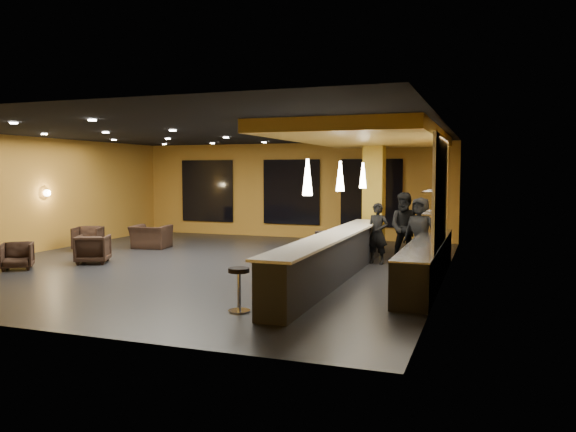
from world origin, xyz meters
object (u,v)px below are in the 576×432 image
(column, at_px, (374,195))
(bar_counter, at_px, (334,258))
(armchair_c, at_px, (88,239))
(bar_stool_2, at_px, (290,262))
(armchair_b, at_px, (93,249))
(bar_stool_3, at_px, (303,258))
(pendant_1, at_px, (340,176))
(staff_b, at_px, (406,228))
(prep_counter, at_px, (427,262))
(staff_c, at_px, (420,231))
(staff_a, at_px, (377,233))
(bar_stool_4, at_px, (320,249))
(armchair_a, at_px, (17,256))
(pendant_2, at_px, (363,175))
(bar_stool_6, at_px, (339,241))
(armchair_d, at_px, (151,237))
(pendant_0, at_px, (307,177))
(bar_stool_1, at_px, (261,275))
(bar_stool_0, at_px, (239,284))
(bar_stool_5, at_px, (323,243))

(column, bearing_deg, bar_counter, -90.00)
(armchair_c, bearing_deg, bar_stool_2, -43.38)
(armchair_b, distance_m, bar_stool_2, 6.14)
(column, distance_m, bar_stool_3, 4.94)
(pendant_1, bearing_deg, armchair_c, 169.91)
(staff_b, bearing_deg, prep_counter, -69.29)
(bar_counter, xyz_separation_m, staff_c, (1.60, 2.73, 0.39))
(pendant_1, bearing_deg, column, 90.00)
(bar_stool_3, bearing_deg, bar_stool_2, -88.30)
(staff_a, height_order, bar_stool_2, staff_a)
(bar_stool_3, bearing_deg, bar_stool_4, 88.78)
(armchair_a, bearing_deg, armchair_b, 14.00)
(pendant_2, xyz_separation_m, armchair_c, (-8.45, -1.00, -1.97))
(prep_counter, bearing_deg, armchair_a, -169.26)
(staff_a, distance_m, staff_b, 0.83)
(bar_stool_4, bearing_deg, bar_stool_6, 91.63)
(armchair_d, bearing_deg, pendant_0, 135.96)
(armchair_a, height_order, bar_stool_2, bar_stool_2)
(pendant_0, xyz_separation_m, armchair_d, (-6.92, 5.14, -1.98))
(bar_counter, xyz_separation_m, bar_stool_1, (-0.82, -2.36, -0.03))
(staff_a, xyz_separation_m, armchair_c, (-8.96, -0.54, -0.44))
(staff_a, distance_m, armchair_b, 7.64)
(staff_c, distance_m, bar_stool_6, 2.46)
(bar_stool_6, bearing_deg, armchair_c, -170.17)
(bar_stool_4, bearing_deg, armchair_a, -160.26)
(column, height_order, armchair_b, column)
(pendant_0, relative_size, bar_stool_2, 0.84)
(staff_b, distance_m, armchair_c, 9.71)
(prep_counter, distance_m, pendant_1, 2.77)
(bar_counter, bearing_deg, bar_stool_4, 119.55)
(pendant_1, height_order, staff_c, pendant_1)
(column, height_order, bar_stool_6, column)
(staff_b, xyz_separation_m, bar_stool_4, (-1.87, -1.81, -0.43))
(column, bearing_deg, bar_stool_4, -101.37)
(bar_stool_0, distance_m, bar_stool_5, 5.57)
(armchair_c, bearing_deg, bar_stool_6, -11.85)
(pendant_2, height_order, bar_stool_6, pendant_2)
(bar_stool_0, height_order, bar_stool_6, bar_stool_0)
(bar_counter, bearing_deg, prep_counter, 14.04)
(staff_c, distance_m, bar_stool_4, 2.77)
(prep_counter, xyz_separation_m, bar_stool_2, (-2.68, -1.59, 0.10))
(pendant_0, distance_m, bar_stool_1, 2.09)
(armchair_a, bearing_deg, staff_b, -11.60)
(pendant_1, relative_size, staff_b, 0.37)
(bar_stool_5, bearing_deg, armchair_c, -178.75)
(pendant_0, bearing_deg, armchair_d, 143.41)
(pendant_1, xyz_separation_m, armchair_a, (-7.86, -1.87, -2.01))
(pendant_1, distance_m, bar_stool_2, 2.51)
(column, distance_m, pendant_0, 6.63)
(staff_c, relative_size, bar_stool_1, 2.45)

